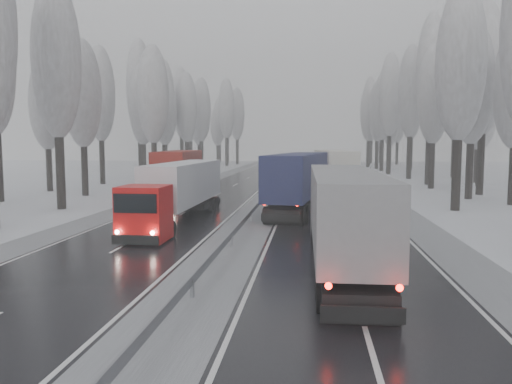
% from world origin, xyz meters
% --- Properties ---
extents(ground, '(260.00, 260.00, 0.00)m').
position_xyz_m(ground, '(0.00, 0.00, 0.00)').
color(ground, white).
rests_on(ground, ground).
extents(carriageway_right, '(7.50, 200.00, 0.03)m').
position_xyz_m(carriageway_right, '(5.25, 30.00, 0.01)').
color(carriageway_right, black).
rests_on(carriageway_right, ground).
extents(carriageway_left, '(7.50, 200.00, 0.03)m').
position_xyz_m(carriageway_left, '(-5.25, 30.00, 0.01)').
color(carriageway_left, black).
rests_on(carriageway_left, ground).
extents(median_slush, '(3.00, 200.00, 0.04)m').
position_xyz_m(median_slush, '(0.00, 30.00, 0.02)').
color(median_slush, '#979A9F').
rests_on(median_slush, ground).
extents(shoulder_right, '(2.40, 200.00, 0.04)m').
position_xyz_m(shoulder_right, '(10.20, 30.00, 0.02)').
color(shoulder_right, '#979A9F').
rests_on(shoulder_right, ground).
extents(shoulder_left, '(2.40, 200.00, 0.04)m').
position_xyz_m(shoulder_left, '(-10.20, 30.00, 0.02)').
color(shoulder_left, '#979A9F').
rests_on(shoulder_left, ground).
extents(median_guardrail, '(0.12, 200.00, 0.76)m').
position_xyz_m(median_guardrail, '(0.00, 29.99, 0.60)').
color(median_guardrail, slate).
rests_on(median_guardrail, ground).
extents(tree_18, '(3.60, 3.60, 16.58)m').
position_xyz_m(tree_18, '(14.51, 27.03, 10.70)').
color(tree_18, black).
rests_on(tree_18, ground).
extents(tree_20, '(3.60, 3.60, 15.71)m').
position_xyz_m(tree_20, '(17.90, 35.17, 10.14)').
color(tree_20, black).
rests_on(tree_20, ground).
extents(tree_21, '(3.60, 3.60, 18.62)m').
position_xyz_m(tree_21, '(20.12, 39.17, 12.00)').
color(tree_21, black).
rests_on(tree_21, ground).
extents(tree_22, '(3.60, 3.60, 15.86)m').
position_xyz_m(tree_22, '(17.02, 45.60, 10.24)').
color(tree_22, black).
rests_on(tree_22, ground).
extents(tree_23, '(3.60, 3.60, 13.55)m').
position_xyz_m(tree_23, '(23.31, 49.60, 8.77)').
color(tree_23, black).
rests_on(tree_23, ground).
extents(tree_24, '(3.60, 3.60, 20.49)m').
position_xyz_m(tree_24, '(17.90, 51.02, 13.19)').
color(tree_24, black).
rests_on(tree_24, ground).
extents(tree_25, '(3.60, 3.60, 19.44)m').
position_xyz_m(tree_25, '(24.81, 55.02, 12.52)').
color(tree_25, black).
rests_on(tree_25, ground).
extents(tree_26, '(3.60, 3.60, 18.78)m').
position_xyz_m(tree_26, '(17.56, 61.27, 12.10)').
color(tree_26, black).
rests_on(tree_26, ground).
extents(tree_27, '(3.60, 3.60, 17.62)m').
position_xyz_m(tree_27, '(24.72, 65.27, 11.36)').
color(tree_27, black).
rests_on(tree_27, ground).
extents(tree_28, '(3.60, 3.60, 19.62)m').
position_xyz_m(tree_28, '(16.34, 71.95, 12.64)').
color(tree_28, black).
rests_on(tree_28, ground).
extents(tree_29, '(3.60, 3.60, 18.11)m').
position_xyz_m(tree_29, '(23.71, 75.95, 11.67)').
color(tree_29, black).
rests_on(tree_29, ground).
extents(tree_30, '(3.60, 3.60, 17.86)m').
position_xyz_m(tree_30, '(16.56, 81.70, 11.52)').
color(tree_30, black).
rests_on(tree_30, ground).
extents(tree_31, '(3.60, 3.60, 18.58)m').
position_xyz_m(tree_31, '(22.48, 85.70, 11.97)').
color(tree_31, black).
rests_on(tree_31, ground).
extents(tree_32, '(3.60, 3.60, 17.33)m').
position_xyz_m(tree_32, '(16.63, 89.21, 11.18)').
color(tree_32, black).
rests_on(tree_32, ground).
extents(tree_33, '(3.60, 3.60, 14.33)m').
position_xyz_m(tree_33, '(19.77, 93.21, 9.26)').
color(tree_33, black).
rests_on(tree_33, ground).
extents(tree_34, '(3.60, 3.60, 17.63)m').
position_xyz_m(tree_34, '(15.73, 96.32, 11.37)').
color(tree_34, black).
rests_on(tree_34, ground).
extents(tree_35, '(3.60, 3.60, 18.25)m').
position_xyz_m(tree_35, '(24.94, 100.32, 11.77)').
color(tree_35, black).
rests_on(tree_35, ground).
extents(tree_36, '(3.60, 3.60, 20.23)m').
position_xyz_m(tree_36, '(17.04, 106.16, 13.02)').
color(tree_36, black).
rests_on(tree_36, ground).
extents(tree_37, '(3.60, 3.60, 16.37)m').
position_xyz_m(tree_37, '(24.02, 110.16, 10.56)').
color(tree_37, black).
rests_on(tree_37, ground).
extents(tree_38, '(3.60, 3.60, 17.97)m').
position_xyz_m(tree_38, '(18.73, 116.73, 11.59)').
color(tree_38, black).
rests_on(tree_38, ground).
extents(tree_39, '(3.60, 3.60, 16.19)m').
position_xyz_m(tree_39, '(21.55, 120.73, 10.45)').
color(tree_39, black).
rests_on(tree_39, ground).
extents(tree_58, '(3.60, 3.60, 17.21)m').
position_xyz_m(tree_58, '(-15.13, 24.57, 11.10)').
color(tree_58, black).
rests_on(tree_58, ground).
extents(tree_60, '(3.60, 3.60, 14.84)m').
position_xyz_m(tree_60, '(-17.75, 34.20, 9.59)').
color(tree_60, black).
rests_on(tree_60, ground).
extents(tree_61, '(3.60, 3.60, 13.95)m').
position_xyz_m(tree_61, '(-23.52, 38.20, 9.02)').
color(tree_61, black).
rests_on(tree_61, ground).
extents(tree_62, '(3.60, 3.60, 16.04)m').
position_xyz_m(tree_62, '(-13.94, 43.73, 10.36)').
color(tree_62, black).
rests_on(tree_62, ground).
extents(tree_63, '(3.60, 3.60, 16.88)m').
position_xyz_m(tree_63, '(-21.85, 47.73, 10.89)').
color(tree_63, black).
rests_on(tree_63, ground).
extents(tree_64, '(3.60, 3.60, 15.42)m').
position_xyz_m(tree_64, '(-18.26, 52.71, 9.96)').
color(tree_64, black).
rests_on(tree_64, ground).
extents(tree_65, '(3.60, 3.60, 19.48)m').
position_xyz_m(tree_65, '(-20.05, 56.71, 12.55)').
color(tree_65, black).
rests_on(tree_65, ground).
extents(tree_66, '(3.60, 3.60, 15.23)m').
position_xyz_m(tree_66, '(-18.16, 62.35, 9.84)').
color(tree_66, black).
rests_on(tree_66, ground).
extents(tree_67, '(3.60, 3.60, 17.09)m').
position_xyz_m(tree_67, '(-19.54, 66.35, 11.03)').
color(tree_67, black).
rests_on(tree_67, ground).
extents(tree_68, '(3.60, 3.60, 16.65)m').
position_xyz_m(tree_68, '(-16.58, 69.11, 10.75)').
color(tree_68, black).
rests_on(tree_68, ground).
extents(tree_69, '(3.60, 3.60, 19.35)m').
position_xyz_m(tree_69, '(-21.42, 73.11, 12.46)').
color(tree_69, black).
rests_on(tree_69, ground).
extents(tree_70, '(3.60, 3.60, 17.09)m').
position_xyz_m(tree_70, '(-16.33, 79.19, 11.03)').
color(tree_70, black).
rests_on(tree_70, ground).
extents(tree_71, '(3.60, 3.60, 19.61)m').
position_xyz_m(tree_71, '(-21.09, 83.19, 12.63)').
color(tree_71, black).
rests_on(tree_71, ground).
extents(tree_72, '(3.60, 3.60, 15.11)m').
position_xyz_m(tree_72, '(-18.93, 88.54, 9.76)').
color(tree_72, black).
rests_on(tree_72, ground).
extents(tree_73, '(3.60, 3.60, 17.22)m').
position_xyz_m(tree_73, '(-21.82, 92.54, 11.11)').
color(tree_73, black).
rests_on(tree_73, ground).
extents(tree_74, '(3.60, 3.60, 19.68)m').
position_xyz_m(tree_74, '(-15.07, 99.33, 12.67)').
color(tree_74, black).
rests_on(tree_74, ground).
extents(tree_75, '(3.60, 3.60, 18.60)m').
position_xyz_m(tree_75, '(-24.20, 103.33, 11.99)').
color(tree_75, black).
rests_on(tree_75, ground).
extents(tree_76, '(3.60, 3.60, 18.55)m').
position_xyz_m(tree_76, '(-14.05, 108.72, 11.95)').
color(tree_76, black).
rests_on(tree_76, ground).
extents(tree_77, '(3.60, 3.60, 14.32)m').
position_xyz_m(tree_77, '(-19.66, 112.72, 9.26)').
color(tree_77, black).
rests_on(tree_77, ground).
extents(tree_78, '(3.60, 3.60, 19.55)m').
position_xyz_m(tree_78, '(-17.56, 115.31, 12.59)').
color(tree_78, black).
rests_on(tree_78, ground).
extents(tree_79, '(3.60, 3.60, 17.07)m').
position_xyz_m(tree_79, '(-20.33, 119.31, 11.01)').
color(tree_79, black).
rests_on(tree_79, ground).
extents(truck_grey_tarp, '(2.59, 15.26, 3.90)m').
position_xyz_m(truck_grey_tarp, '(5.05, 9.18, 2.28)').
color(truck_grey_tarp, '#4E4E53').
rests_on(truck_grey_tarp, ground).
extents(truck_blue_box, '(4.81, 16.71, 4.25)m').
position_xyz_m(truck_blue_box, '(3.05, 25.56, 2.48)').
color(truck_blue_box, '#211E4B').
rests_on(truck_blue_box, ground).
extents(truck_cream_box, '(4.09, 16.90, 4.30)m').
position_xyz_m(truck_cream_box, '(5.92, 39.56, 2.51)').
color(truck_cream_box, '#BBB6A5').
rests_on(truck_cream_box, ground).
extents(box_truck_distant, '(3.52, 8.39, 3.04)m').
position_xyz_m(box_truck_distant, '(2.97, 91.20, 1.55)').
color(box_truck_distant, silver).
rests_on(box_truck_distant, ground).
extents(truck_red_white, '(2.49, 14.67, 3.75)m').
position_xyz_m(truck_red_white, '(-4.40, 19.24, 2.19)').
color(truck_red_white, red).
rests_on(truck_red_white, ground).
extents(truck_red_red, '(4.36, 16.89, 4.30)m').
position_xyz_m(truck_red_red, '(-8.21, 32.57, 2.51)').
color(truck_red_red, red).
rests_on(truck_red_red, ground).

